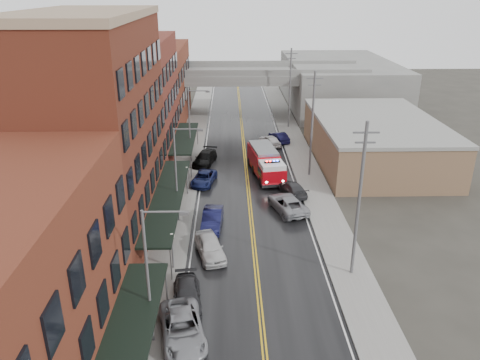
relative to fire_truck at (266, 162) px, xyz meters
name	(u,v)px	position (x,y,z in m)	size (l,w,h in m)	color
road	(249,194)	(-2.17, -5.08, -1.67)	(11.00, 160.00, 0.02)	black
sidewalk_left	(179,194)	(-9.47, -5.08, -1.60)	(3.00, 160.00, 0.15)	slate
sidewalk_right	(318,193)	(5.13, -5.08, -1.60)	(3.00, 160.00, 0.15)	slate
curb_left	(195,194)	(-7.82, -5.08, -1.60)	(0.30, 160.00, 0.15)	gray
curb_right	(302,193)	(3.48, -5.08, -1.60)	(0.30, 160.00, 0.15)	gray
brick_building_b	(94,132)	(-15.47, -12.08, 7.32)	(9.00, 20.00, 18.00)	#562416
brick_building_c	(134,102)	(-15.47, 5.42, 5.82)	(9.00, 15.00, 15.00)	maroon
brick_building_far	(156,86)	(-15.47, 22.92, 4.32)	(9.00, 20.00, 12.00)	brown
tan_building	(374,141)	(13.83, 4.92, 0.82)	(14.00, 22.00, 5.00)	#806045
right_far_block	(338,83)	(15.83, 34.92, 2.32)	(18.00, 30.00, 8.00)	slate
awning_0	(124,350)	(-9.66, -31.08, 1.31)	(2.60, 16.00, 3.09)	black
awning_1	(168,197)	(-9.66, -12.08, 1.31)	(2.60, 18.00, 3.09)	black
awning_2	(185,138)	(-9.66, 5.42, 1.31)	(2.60, 13.00, 3.09)	black
globe_lamp_1	(172,243)	(-8.57, -19.08, 0.63)	(0.44, 0.44, 3.12)	#59595B
globe_lamp_2	(187,174)	(-8.57, -5.08, 0.63)	(0.44, 0.44, 3.12)	#59595B
street_lamp_0	(151,270)	(-8.72, -27.08, 3.51)	(2.64, 0.22, 9.00)	#59595B
street_lamp_1	(178,169)	(-8.72, -11.08, 3.51)	(2.64, 0.22, 9.00)	#59595B
street_lamp_2	(191,121)	(-8.72, 4.92, 3.51)	(2.64, 0.22, 9.00)	#59595B
utility_pole_0	(359,199)	(5.03, -20.08, 4.63)	(1.80, 0.24, 12.00)	#59595B
utility_pole_1	(312,123)	(5.03, -0.08, 4.63)	(1.80, 0.24, 12.00)	#59595B
utility_pole_2	(290,87)	(5.03, 19.92, 4.63)	(1.80, 0.24, 12.00)	#59595B
overpass	(241,81)	(-2.17, 26.92, 4.31)	(40.00, 10.00, 7.50)	slate
fire_truck	(266,162)	(0.00, 0.00, 0.00)	(4.43, 8.81, 3.10)	#AA0710
parked_car_left_2	(182,328)	(-7.17, -26.84, -0.90)	(2.57, 5.58, 1.55)	gray
parked_car_left_3	(187,294)	(-7.17, -23.25, -1.01)	(1.86, 4.58, 1.33)	#242426
parked_car_left_4	(210,247)	(-5.81, -17.20, -0.86)	(1.94, 4.81, 1.64)	silver
parked_car_left_5	(212,219)	(-5.77, -12.28, -0.88)	(1.68, 4.83, 1.59)	#0E0F34
parked_car_left_6	(204,178)	(-7.02, -2.20, -1.02)	(2.19, 4.76, 1.32)	#131A48
parked_car_left_7	(205,158)	(-7.17, 4.07, -0.91)	(2.14, 5.27, 1.53)	black
parked_car_right_0	(287,204)	(1.43, -9.13, -0.91)	(2.57, 5.56, 1.55)	gray
parked_car_right_1	(292,188)	(2.37, -5.28, -1.00)	(1.92, 4.71, 1.37)	#2B2B2E
parked_car_right_2	(270,140)	(1.43, 11.12, -0.94)	(1.74, 4.31, 1.47)	white
parked_car_right_3	(279,137)	(2.83, 12.72, -0.97)	(1.51, 4.32, 1.42)	#0F0E34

